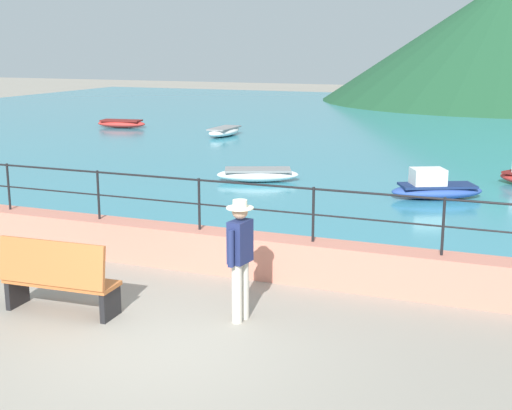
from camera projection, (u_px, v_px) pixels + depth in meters
The scene contains 11 objects.
ground_plane at pixel (162, 348), 9.10m from camera, with size 120.00×120.00×0.00m, color gray.
promenade_wall at pixel (254, 255), 11.92m from camera, with size 20.00×0.56×0.70m, color tan.
railing at pixel (254, 199), 11.70m from camera, with size 18.44×0.04×0.90m.
lake_water at pixel (439, 129), 32.47m from camera, with size 64.00×44.32×0.06m, color teal.
hill_main at pixel (511, 39), 46.99m from camera, with size 25.06×25.06×8.38m, color #1E4C2D.
bench_main at pixel (57, 277), 10.14m from camera, with size 1.73×0.65×1.13m.
person_walking at pixel (240, 254), 9.82m from camera, with size 0.38×0.56×1.75m.
boat_2 at pixel (435, 188), 17.62m from camera, with size 2.46×1.83×0.76m.
boat_3 at pixel (258, 174), 19.85m from camera, with size 2.47×1.71×0.36m.
boat_4 at pixel (224, 131), 29.68m from camera, with size 0.94×2.32×0.36m.
boat_5 at pixel (121, 123), 32.60m from camera, with size 2.41×1.23×0.36m.
Camera 1 is at (4.28, -7.40, 3.83)m, focal length 49.60 mm.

